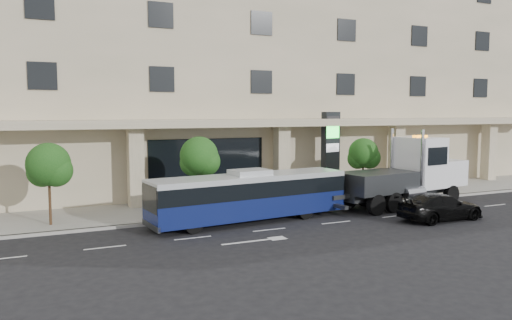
{
  "coord_description": "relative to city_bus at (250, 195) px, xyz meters",
  "views": [
    {
      "loc": [
        -10.83,
        -23.68,
        5.9
      ],
      "look_at": [
        0.86,
        2.0,
        3.2
      ],
      "focal_mm": 35.0,
      "sensor_mm": 36.0,
      "label": 1
    }
  ],
  "objects": [
    {
      "name": "tree_right",
      "position": [
        9.65,
        2.97,
        1.59
      ],
      "size": [
        2.1,
        2.0,
        4.04
      ],
      "color": "#422B19",
      "rests_on": "sidewalk"
    },
    {
      "name": "black_sedan",
      "position": [
        9.68,
        -3.96,
        -0.71
      ],
      "size": [
        5.07,
        2.1,
        1.47
      ],
      "primitive_type": "imported",
      "rotation": [
        0.0,
        0.0,
        1.58
      ],
      "color": "black",
      "rests_on": "ground"
    },
    {
      "name": "city_bus",
      "position": [
        0.0,
        0.0,
        0.0
      ],
      "size": [
        11.39,
        3.51,
        2.84
      ],
      "rotation": [
        0.0,
        0.0,
        0.1
      ],
      "color": "black",
      "rests_on": "ground"
    },
    {
      "name": "tree_left",
      "position": [
        -9.85,
        2.97,
        1.67
      ],
      "size": [
        2.27,
        2.2,
        4.22
      ],
      "color": "#422B19",
      "rests_on": "sidewalk"
    },
    {
      "name": "curb",
      "position": [
        0.12,
        1.37,
        -1.37
      ],
      "size": [
        120.0,
        0.3,
        0.15
      ],
      "primitive_type": "cube",
      "color": "gray",
      "rests_on": "ground"
    },
    {
      "name": "signage_pylon",
      "position": [
        8.64,
        5.46,
        1.65
      ],
      "size": [
        1.52,
        0.88,
        5.78
      ],
      "rotation": [
        0.0,
        0.0,
        0.26
      ],
      "color": "black",
      "rests_on": "sidewalk"
    },
    {
      "name": "tow_truck",
      "position": [
        11.12,
        0.22,
        0.56
      ],
      "size": [
        10.75,
        3.82,
        4.86
      ],
      "rotation": [
        0.0,
        0.0,
        0.13
      ],
      "color": "#2D3033",
      "rests_on": "ground"
    },
    {
      "name": "sidewalk",
      "position": [
        0.12,
        4.37,
        -1.37
      ],
      "size": [
        120.0,
        6.0,
        0.15
      ],
      "primitive_type": "cube",
      "color": "gray",
      "rests_on": "ground"
    },
    {
      "name": "ground",
      "position": [
        0.12,
        -0.63,
        -1.44
      ],
      "size": [
        120.0,
        120.0,
        0.0
      ],
      "primitive_type": "plane",
      "color": "black",
      "rests_on": "ground"
    },
    {
      "name": "convention_center",
      "position": [
        0.12,
        14.8,
        8.53
      ],
      "size": [
        60.0,
        17.6,
        20.0
      ],
      "color": "tan",
      "rests_on": "ground"
    },
    {
      "name": "tree_mid",
      "position": [
        -1.85,
        2.97,
        1.82
      ],
      "size": [
        2.28,
        2.2,
        4.38
      ],
      "color": "#422B19",
      "rests_on": "sidewalk"
    }
  ]
}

